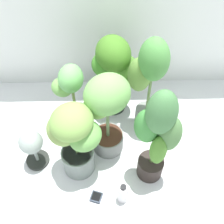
# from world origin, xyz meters

# --- Properties ---
(ground_plane) EXTENTS (8.00, 8.00, 0.00)m
(ground_plane) POSITION_xyz_m (0.00, 0.00, 0.00)
(ground_plane) COLOR silver
(ground_plane) RESTS_ON ground
(potted_plant_back_left) EXTENTS (0.31, 0.25, 0.66)m
(potted_plant_back_left) POSITION_xyz_m (-0.32, 0.35, 0.33)
(potted_plant_back_left) COLOR black
(potted_plant_back_left) RESTS_ON ground
(potted_plant_front_right) EXTENTS (0.34, 0.27, 0.91)m
(potted_plant_front_right) POSITION_xyz_m (0.27, -0.14, 0.52)
(potted_plant_front_right) COLOR #2A221E
(potted_plant_front_right) RESTS_ON ground
(potted_plant_back_right) EXTENTS (0.33, 0.30, 0.88)m
(potted_plant_back_right) POSITION_xyz_m (0.26, 0.36, 0.55)
(potted_plant_back_right) COLOR slate
(potted_plant_back_right) RESTS_ON ground
(potted_plant_back_center) EXTENTS (0.45, 0.38, 0.75)m
(potted_plant_back_center) POSITION_xyz_m (0.01, 0.53, 0.46)
(potted_plant_back_center) COLOR black
(potted_plant_back_center) RESTS_ON ground
(potted_plant_front_left) EXTENTS (0.45, 0.40, 0.69)m
(potted_plant_front_left) POSITION_xyz_m (-0.27, -0.07, 0.41)
(potted_plant_front_left) COLOR slate
(potted_plant_front_left) RESTS_ON ground
(potted_plant_center) EXTENTS (0.42, 0.40, 0.78)m
(potted_plant_center) POSITION_xyz_m (-0.06, 0.11, 0.48)
(potted_plant_center) COLOR gray
(potted_plant_center) RESTS_ON ground
(hygrometer_box) EXTENTS (0.10, 0.10, 0.03)m
(hygrometer_box) POSITION_xyz_m (-0.14, -0.33, 0.01)
(hygrometer_box) COLOR #283141
(hygrometer_box) RESTS_ON ground
(floor_fan) EXTENTS (0.21, 0.21, 0.36)m
(floor_fan) POSITION_xyz_m (-0.60, -0.02, 0.24)
(floor_fan) COLOR #222622
(floor_fan) RESTS_ON ground
(nutrient_bottle) EXTENTS (0.08, 0.08, 0.20)m
(nutrient_bottle) POSITION_xyz_m (0.05, -0.34, 0.09)
(nutrient_bottle) COLOR white
(nutrient_bottle) RESTS_ON ground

